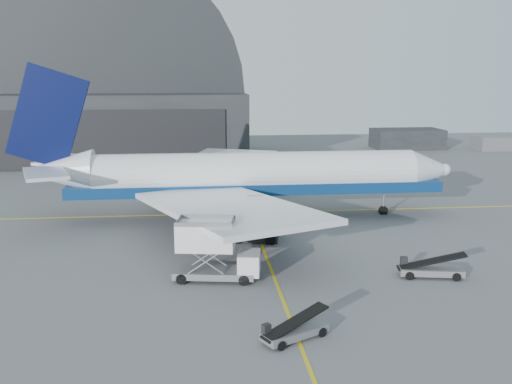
{
  "coord_description": "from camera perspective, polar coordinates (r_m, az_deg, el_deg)",
  "views": [
    {
      "loc": [
        -5.85,
        -42.59,
        15.73
      ],
      "look_at": [
        -0.26,
        10.14,
        4.5
      ],
      "focal_mm": 40.0,
      "sensor_mm": 36.0,
      "label": 1
    }
  ],
  "objects": [
    {
      "name": "belt_loader_a",
      "position": [
        35.16,
        3.83,
        -13.68
      ],
      "size": [
        4.42,
        3.27,
        1.72
      ],
      "rotation": [
        0.0,
        0.0,
        0.49
      ],
      "color": "slate",
      "rests_on": "ground"
    },
    {
      "name": "taxi_lines",
      "position": [
        57.75,
        -0.01,
        -3.84
      ],
      "size": [
        80.0,
        42.12,
        0.02
      ],
      "color": "gold",
      "rests_on": "ground"
    },
    {
      "name": "distant_bldg_b",
      "position": [
        127.2,
        22.64,
        3.93
      ],
      "size": [
        8.0,
        6.0,
        2.8
      ],
      "primitive_type": "cube",
      "color": "slate",
      "rests_on": "ground"
    },
    {
      "name": "airliner",
      "position": [
        61.49,
        -1.74,
        1.61
      ],
      "size": [
        47.76,
        46.32,
        16.76
      ],
      "color": "white",
      "rests_on": "ground"
    },
    {
      "name": "ground",
      "position": [
        45.78,
        1.68,
        -8.15
      ],
      "size": [
        200.0,
        200.0,
        0.0
      ],
      "primitive_type": "plane",
      "color": "#565659",
      "rests_on": "ground"
    },
    {
      "name": "pushback_tug",
      "position": [
        54.13,
        0.03,
        -4.09
      ],
      "size": [
        4.81,
        3.35,
        2.04
      ],
      "rotation": [
        0.0,
        0.0,
        -0.2
      ],
      "color": "black",
      "rests_on": "ground"
    },
    {
      "name": "distant_bldg_a",
      "position": [
        123.7,
        14.81,
        4.25
      ],
      "size": [
        14.0,
        8.0,
        4.0
      ],
      "primitive_type": "cube",
      "color": "black",
      "rests_on": "ground"
    },
    {
      "name": "hangar",
      "position": [
        108.92,
        -14.72,
        8.31
      ],
      "size": [
        50.0,
        28.3,
        28.0
      ],
      "color": "black",
      "rests_on": "ground"
    },
    {
      "name": "traffic_cone",
      "position": [
        44.99,
        -4.72,
        -8.21
      ],
      "size": [
        0.37,
        0.37,
        0.53
      ],
      "color": "#FF3408",
      "rests_on": "ground"
    },
    {
      "name": "belt_loader_b",
      "position": [
        46.88,
        17.01,
        -7.41
      ],
      "size": [
        5.3,
        2.54,
        1.98
      ],
      "rotation": [
        0.0,
        0.0,
        -0.18
      ],
      "color": "slate",
      "rests_on": "ground"
    },
    {
      "name": "catering_truck",
      "position": [
        43.87,
        -4.28,
        -5.92
      ],
      "size": [
        6.89,
        3.44,
        4.53
      ],
      "rotation": [
        0.0,
        0.0,
        -0.16
      ],
      "color": "slate",
      "rests_on": "ground"
    }
  ]
}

